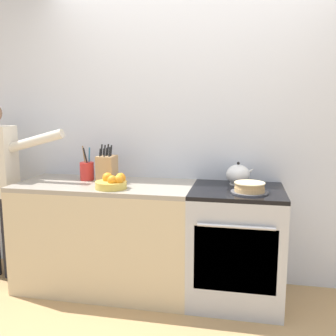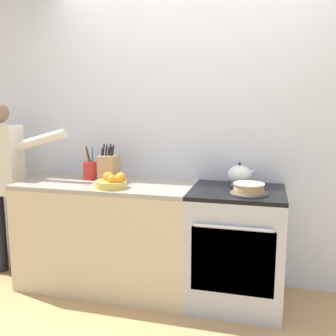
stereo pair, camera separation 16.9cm
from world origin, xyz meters
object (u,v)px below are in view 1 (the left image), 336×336
object	(u,v)px
stove_range	(236,245)
knife_block	(107,169)
tea_kettle	(238,175)
utensil_crock	(87,171)
layer_cake	(250,188)
fruit_bowl	(112,183)

from	to	relation	value
stove_range	knife_block	bearing A→B (deg)	176.59
tea_kettle	utensil_crock	size ratio (longest dim) A/B	0.78
layer_cake	knife_block	xyz separation A→B (m)	(-1.16, 0.17, 0.08)
stove_range	fruit_bowl	world-z (taller)	fruit_bowl
layer_cake	knife_block	bearing A→B (deg)	171.40
layer_cake	tea_kettle	distance (m)	0.30
tea_kettle	utensil_crock	distance (m)	1.27
fruit_bowl	knife_block	bearing A→B (deg)	118.92
stove_range	knife_block	size ratio (longest dim) A/B	2.84
layer_cake	fruit_bowl	world-z (taller)	fruit_bowl
utensil_crock	fruit_bowl	world-z (taller)	utensil_crock
stove_range	knife_block	distance (m)	1.21
utensil_crock	fruit_bowl	bearing A→B (deg)	-40.29
stove_range	tea_kettle	distance (m)	0.55
fruit_bowl	tea_kettle	bearing A→B (deg)	20.01
utensil_crock	tea_kettle	bearing A→B (deg)	3.02
stove_range	tea_kettle	xyz separation A→B (m)	(0.00, 0.18, 0.53)
layer_cake	utensil_crock	distance (m)	1.37
stove_range	utensil_crock	xyz separation A→B (m)	(-1.27, 0.11, 0.53)
layer_cake	utensil_crock	bearing A→B (deg)	170.74
stove_range	tea_kettle	bearing A→B (deg)	89.86
layer_cake	utensil_crock	world-z (taller)	utensil_crock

